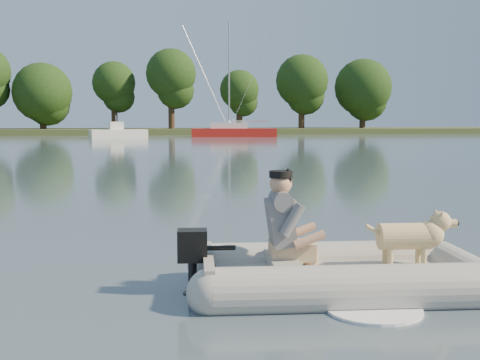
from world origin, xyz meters
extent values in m
plane|color=slate|center=(0.00, 0.00, 0.00)|extent=(160.00, 160.00, 0.00)
cube|color=#47512D|center=(0.00, 62.00, 0.25)|extent=(160.00, 12.00, 0.70)
cylinder|color=#332316|center=(-9.90, 61.33, 1.47)|extent=(0.70, 0.70, 2.94)
sphere|color=#294717|center=(-9.90, 61.33, 4.49)|extent=(6.27, 6.27, 6.27)
cylinder|color=#332316|center=(-2.42, 61.95, 1.84)|extent=(0.70, 0.70, 3.67)
sphere|color=#294717|center=(-2.42, 61.95, 5.61)|extent=(4.69, 4.69, 4.69)
cylinder|color=#332316|center=(3.70, 60.15, 2.15)|extent=(0.70, 0.70, 4.29)
sphere|color=#294717|center=(3.70, 60.15, 6.56)|extent=(5.43, 5.43, 5.43)
cylinder|color=#332316|center=(11.30, 60.43, 1.61)|extent=(0.70, 0.70, 3.21)
sphere|color=#294717|center=(11.30, 60.43, 4.91)|extent=(4.41, 4.41, 4.41)
cylinder|color=#332316|center=(18.70, 61.04, 1.97)|extent=(0.70, 0.70, 3.94)
sphere|color=#294717|center=(18.70, 61.04, 6.02)|extent=(6.03, 6.03, 6.03)
cylinder|color=#332316|center=(26.27, 61.31, 1.76)|extent=(0.70, 0.70, 3.52)
sphere|color=#294717|center=(26.27, 61.31, 5.37)|extent=(6.68, 6.68, 6.68)
cube|color=#B01B14|center=(8.71, 49.38, 0.29)|extent=(8.13, 3.78, 0.98)
cube|color=white|center=(8.23, 49.47, 1.03)|extent=(3.69, 2.37, 0.59)
cylinder|color=#A5A5AA|center=(8.23, 49.47, 5.67)|extent=(0.16, 0.16, 9.78)
camera|label=1|loc=(-1.37, -5.95, 1.62)|focal=45.00mm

